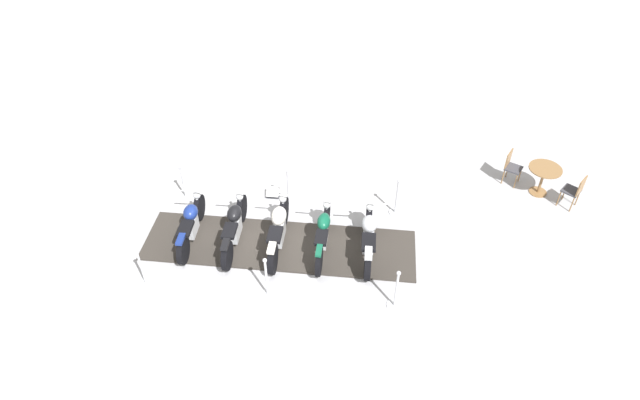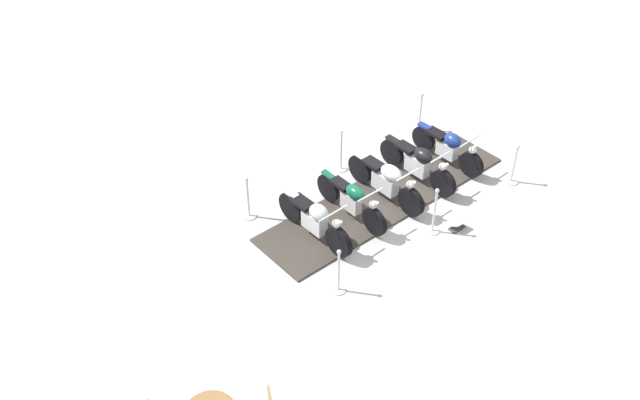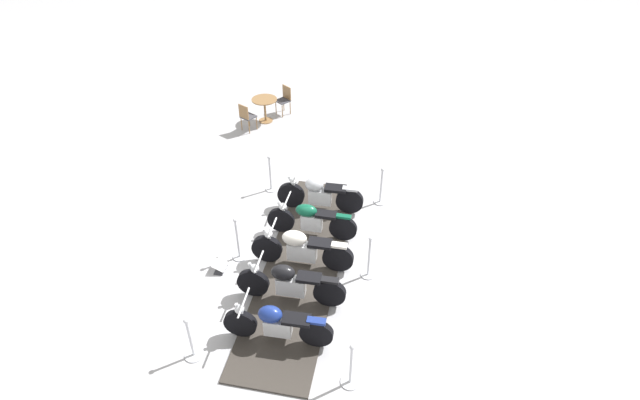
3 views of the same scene
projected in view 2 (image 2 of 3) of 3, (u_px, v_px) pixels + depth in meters
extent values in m
plane|color=#B2B2B7|center=(384.00, 198.00, 16.14)|extent=(80.00, 80.00, 0.00)
cube|color=#38332D|center=(384.00, 197.00, 16.13)|extent=(6.50, 3.30, 0.05)
cylinder|color=black|center=(339.00, 242.00, 14.43)|extent=(0.33, 0.69, 0.68)
cylinder|color=black|center=(291.00, 207.00, 15.29)|extent=(0.33, 0.69, 0.68)
cube|color=silver|center=(314.00, 222.00, 14.83)|extent=(0.40, 0.62, 0.40)
ellipsoid|color=#B7BAC1|center=(319.00, 213.00, 14.53)|extent=(0.47, 0.55, 0.34)
cube|color=black|center=(302.00, 202.00, 14.87)|extent=(0.45, 0.60, 0.08)
cube|color=#B7BAC1|center=(291.00, 193.00, 15.06)|extent=(0.27, 0.41, 0.06)
cylinder|color=silver|center=(336.00, 229.00, 14.30)|extent=(0.16, 0.33, 0.58)
cylinder|color=silver|center=(333.00, 213.00, 14.13)|extent=(0.73, 0.26, 0.04)
sphere|color=silver|center=(336.00, 223.00, 14.20)|extent=(0.18, 0.18, 0.18)
cylinder|color=black|center=(375.00, 222.00, 14.94)|extent=(0.27, 0.66, 0.65)
cylinder|color=black|center=(328.00, 188.00, 15.84)|extent=(0.27, 0.66, 0.65)
cube|color=silver|center=(351.00, 202.00, 15.35)|extent=(0.31, 0.53, 0.41)
ellipsoid|color=#0F5138|center=(355.00, 193.00, 15.07)|extent=(0.42, 0.56, 0.29)
cube|color=black|center=(341.00, 184.00, 15.37)|extent=(0.38, 0.53, 0.08)
cube|color=#0F5138|center=(328.00, 175.00, 15.61)|extent=(0.22, 0.38, 0.06)
cylinder|color=silver|center=(372.00, 209.00, 14.82)|extent=(0.15, 0.32, 0.55)
cylinder|color=silver|center=(370.00, 195.00, 14.66)|extent=(0.66, 0.22, 0.04)
sphere|color=silver|center=(373.00, 205.00, 14.72)|extent=(0.18, 0.18, 0.18)
cylinder|color=black|center=(411.00, 202.00, 15.43)|extent=(0.32, 0.69, 0.68)
cylinder|color=black|center=(360.00, 169.00, 16.37)|extent=(0.32, 0.69, 0.68)
cube|color=silver|center=(385.00, 183.00, 15.86)|extent=(0.41, 0.68, 0.42)
ellipsoid|color=silver|center=(391.00, 173.00, 15.54)|extent=(0.48, 0.62, 0.34)
cube|color=black|center=(373.00, 163.00, 15.90)|extent=(0.43, 0.57, 0.08)
cube|color=silver|center=(361.00, 155.00, 16.13)|extent=(0.26, 0.40, 0.06)
cylinder|color=silver|center=(409.00, 189.00, 15.29)|extent=(0.15, 0.31, 0.58)
cylinder|color=silver|center=(408.00, 175.00, 15.12)|extent=(0.64, 0.22, 0.04)
sphere|color=silver|center=(410.00, 184.00, 15.19)|extent=(0.18, 0.18, 0.18)
cylinder|color=black|center=(443.00, 183.00, 15.96)|extent=(0.31, 0.67, 0.66)
cylinder|color=black|center=(392.00, 152.00, 16.88)|extent=(0.31, 0.67, 0.66)
cube|color=silver|center=(417.00, 165.00, 16.38)|extent=(0.39, 0.63, 0.42)
ellipsoid|color=black|center=(423.00, 156.00, 16.08)|extent=(0.45, 0.56, 0.32)
cube|color=black|center=(406.00, 147.00, 16.41)|extent=(0.42, 0.55, 0.08)
cube|color=black|center=(393.00, 140.00, 16.66)|extent=(0.25, 0.39, 0.06)
cylinder|color=silver|center=(442.00, 171.00, 15.83)|extent=(0.16, 0.32, 0.56)
cylinder|color=silver|center=(440.00, 157.00, 15.66)|extent=(0.61, 0.22, 0.04)
sphere|color=silver|center=(443.00, 166.00, 15.73)|extent=(0.18, 0.18, 0.18)
cylinder|color=black|center=(471.00, 164.00, 16.53)|extent=(0.31, 0.64, 0.64)
cylinder|color=black|center=(423.00, 138.00, 17.36)|extent=(0.31, 0.64, 0.64)
cube|color=silver|center=(447.00, 149.00, 16.92)|extent=(0.37, 0.55, 0.38)
ellipsoid|color=navy|center=(453.00, 140.00, 16.64)|extent=(0.45, 0.53, 0.32)
cube|color=black|center=(436.00, 133.00, 16.95)|extent=(0.44, 0.59, 0.08)
cube|color=navy|center=(425.00, 126.00, 17.15)|extent=(0.25, 0.38, 0.06)
cylinder|color=silver|center=(471.00, 154.00, 16.39)|extent=(0.14, 0.25, 0.55)
cylinder|color=silver|center=(470.00, 141.00, 16.22)|extent=(0.70, 0.26, 0.04)
sphere|color=silver|center=(473.00, 150.00, 16.28)|extent=(0.18, 0.18, 0.18)
cylinder|color=silver|center=(419.00, 128.00, 18.35)|extent=(0.34, 0.34, 0.03)
cylinder|color=silver|center=(420.00, 112.00, 18.05)|extent=(0.05, 0.05, 0.94)
sphere|color=silver|center=(422.00, 95.00, 17.73)|extent=(0.09, 0.09, 0.09)
cylinder|color=silver|center=(511.00, 181.00, 16.62)|extent=(0.35, 0.35, 0.03)
cylinder|color=silver|center=(514.00, 165.00, 16.32)|extent=(0.05, 0.05, 0.91)
sphere|color=silver|center=(518.00, 147.00, 16.01)|extent=(0.09, 0.09, 0.09)
cylinder|color=silver|center=(249.00, 216.00, 15.65)|extent=(0.33, 0.33, 0.03)
cylinder|color=silver|center=(248.00, 198.00, 15.34)|extent=(0.05, 0.05, 0.95)
sphere|color=silver|center=(246.00, 179.00, 15.02)|extent=(0.09, 0.09, 0.09)
cylinder|color=silver|center=(338.00, 290.00, 13.92)|extent=(0.31, 0.31, 0.03)
cylinder|color=silver|center=(339.00, 272.00, 13.61)|extent=(0.05, 0.05, 0.95)
sphere|color=silver|center=(339.00, 252.00, 13.29)|extent=(0.09, 0.09, 0.09)
cylinder|color=silver|center=(432.00, 230.00, 15.27)|extent=(0.31, 0.31, 0.03)
cylinder|color=silver|center=(435.00, 211.00, 14.93)|extent=(0.05, 0.05, 1.03)
sphere|color=silver|center=(437.00, 191.00, 14.59)|extent=(0.09, 0.09, 0.09)
cylinder|color=silver|center=(341.00, 168.00, 17.00)|extent=(0.32, 0.32, 0.03)
cylinder|color=silver|center=(341.00, 151.00, 16.68)|extent=(0.05, 0.05, 1.00)
sphere|color=silver|center=(342.00, 131.00, 16.34)|extent=(0.09, 0.09, 0.09)
cube|color=#333338|center=(457.00, 228.00, 15.33)|extent=(0.40, 0.29, 0.02)
cube|color=white|center=(458.00, 223.00, 15.24)|extent=(0.38, 0.35, 0.14)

